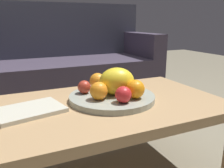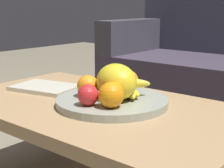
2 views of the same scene
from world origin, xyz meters
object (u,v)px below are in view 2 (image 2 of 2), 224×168
Objects in this scene: apple_left at (88,95)px; banana_bunch at (129,89)px; orange_front at (128,81)px; magazine at (45,87)px; coffee_table at (96,115)px; orange_left at (88,86)px; melon_large_front at (116,82)px; orange_right at (111,95)px; apple_front at (103,82)px; fruit_bowl at (112,102)px.

banana_bunch is (0.03, 0.18, -0.01)m from apple_left.
magazine is at bearing -160.60° from orange_front.
coffee_table is 0.15m from banana_bunch.
orange_left reaches higher than coffee_table.
melon_large_front is 1.01× the size of banana_bunch.
orange_left is at bearing 161.37° from orange_right.
orange_front is at bearing 114.08° from orange_right.
apple_left is at bearing -30.64° from magazine.
melon_large_front is 0.08m from banana_bunch.
melon_large_front is at bearing -69.90° from orange_front.
coffee_table is 0.18m from orange_front.
magazine reaches higher than coffee_table.
magazine is (-0.30, 0.02, 0.05)m from coffee_table.
magazine is (-0.38, -0.06, -0.04)m from banana_bunch.
apple_front is 0.39× the size of banana_bunch.
banana_bunch is (0.13, -0.01, -0.00)m from apple_front.
orange_right is 0.08m from apple_left.
apple_front is (-0.18, 0.16, -0.01)m from orange_right.
orange_front is (-0.04, 0.12, -0.02)m from melon_large_front.
magazine is at bearing 175.64° from coffee_table.
magazine is at bearing 179.76° from fruit_bowl.
banana_bunch is at bearing 67.74° from fruit_bowl.
melon_large_front is 1.93× the size of orange_right.
fruit_bowl is 5.06× the size of orange_left.
orange_left reaches higher than banana_bunch.
apple_front reaches higher than coffee_table.
banana_bunch is at bearing 80.77° from apple_left.
apple_left is (0.06, -0.09, 0.10)m from coffee_table.
magazine is (-0.28, 0.04, -0.06)m from orange_left.
apple_left is 0.38m from magazine.
apple_left reaches higher than banana_bunch.
magazine is (-0.35, 0.12, -0.05)m from apple_left.
orange_right reaches higher than orange_left.
orange_right reaches higher than coffee_table.
apple_left reaches higher than apple_front.
apple_left is 0.18m from banana_bunch.
orange_right reaches higher than magazine.
orange_right is at bearing -65.92° from orange_front.
fruit_bowl is 0.12m from orange_right.
melon_large_front is 2.60× the size of apple_front.
apple_left is at bearing -61.35° from apple_front.
orange_right reaches higher than banana_bunch.
melon_large_front is at bearing 119.50° from orange_right.
melon_large_front reaches higher than coffee_table.
orange_right is at bearing -24.10° from magazine.
orange_left is 0.11m from apple_front.
orange_front is at bearing 28.60° from apple_front.
orange_right is (0.05, -0.08, -0.02)m from melon_large_front.
banana_bunch is at bearing -3.16° from magazine.
orange_left reaches higher than fruit_bowl.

